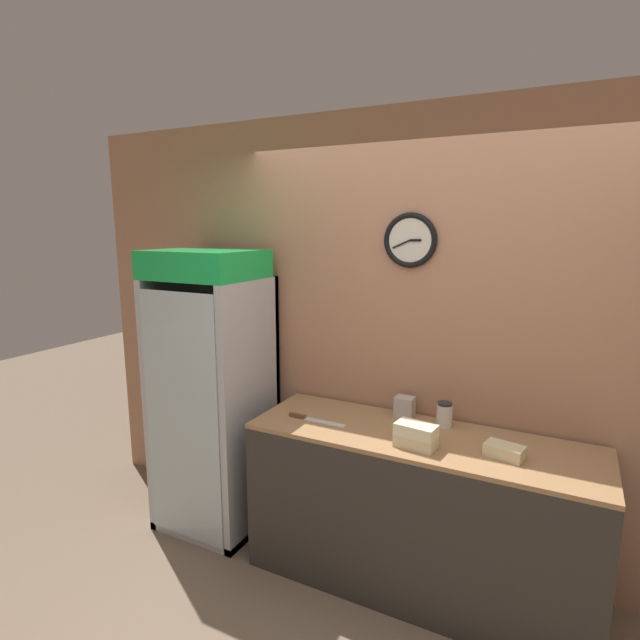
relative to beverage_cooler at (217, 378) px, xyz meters
The scene contains 9 objects.
wall_back 1.48m from the beverage_cooler, 12.48° to the left, with size 5.20×0.09×2.70m.
prep_counter 1.52m from the beverage_cooler, ahead, with size 1.88×0.60×0.91m.
beverage_cooler is the anchor object (origin of this frame).
sandwich_stack_bottom 1.45m from the beverage_cooler, ahead, with size 0.22×0.14×0.06m.
sandwich_stack_middle 1.44m from the beverage_cooler, ahead, with size 0.22×0.14×0.06m.
sandwich_flat_left 1.86m from the beverage_cooler, ahead, with size 0.20×0.14×0.06m.
chefs_knife 0.78m from the beverage_cooler, ahead, with size 0.36×0.04×0.02m.
condiment_jar 1.50m from the beverage_cooler, ahead, with size 0.09×0.09×0.14m.
napkin_dispenser 1.27m from the beverage_cooler, ahead, with size 0.11×0.09×0.12m.
Camera 1 is at (0.67, -1.66, 2.03)m, focal length 28.00 mm.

